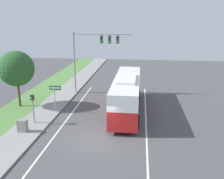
# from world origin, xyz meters

# --- Properties ---
(ground_plane) EXTENTS (80.00, 80.00, 0.00)m
(ground_plane) POSITION_xyz_m (0.00, 0.00, 0.00)
(ground_plane) COLOR #4C4C4F
(sidewalk) EXTENTS (2.80, 80.00, 0.12)m
(sidewalk) POSITION_xyz_m (-6.20, 0.00, 0.06)
(sidewalk) COLOR gray
(sidewalk) RESTS_ON ground_plane
(lane_divider_near) EXTENTS (0.14, 30.00, 0.01)m
(lane_divider_near) POSITION_xyz_m (-3.60, 0.00, 0.00)
(lane_divider_near) COLOR silver
(lane_divider_near) RESTS_ON ground_plane
(lane_divider_far) EXTENTS (0.14, 30.00, 0.01)m
(lane_divider_far) POSITION_xyz_m (3.60, 0.00, 0.00)
(lane_divider_far) COLOR silver
(lane_divider_far) RESTS_ON ground_plane
(bus) EXTENTS (2.59, 12.08, 3.61)m
(bus) POSITION_xyz_m (1.70, 6.67, 1.97)
(bus) COLOR red
(bus) RESTS_ON ground_plane
(signal_gantry) EXTENTS (7.02, 0.41, 7.48)m
(signal_gantry) POSITION_xyz_m (-2.76, 12.29, 5.49)
(signal_gantry) COLOR #939399
(signal_gantry) RESTS_ON ground_plane
(pedestrian_signal) EXTENTS (0.28, 0.34, 2.66)m
(pedestrian_signal) POSITION_xyz_m (-6.13, 2.30, 1.84)
(pedestrian_signal) COLOR #939399
(pedestrian_signal) RESTS_ON ground_plane
(street_sign) EXTENTS (1.14, 0.08, 2.82)m
(street_sign) POSITION_xyz_m (-5.14, 5.12, 1.94)
(street_sign) COLOR #939399
(street_sign) RESTS_ON ground_plane
(utility_cabinet) EXTENTS (0.75, 0.48, 1.00)m
(utility_cabinet) POSITION_xyz_m (-6.33, 0.52, 0.62)
(utility_cabinet) COLOR gray
(utility_cabinet) RESTS_ON sidewalk
(roadside_tree) EXTENTS (3.58, 3.58, 5.78)m
(roadside_tree) POSITION_xyz_m (-9.48, 6.44, 4.08)
(roadside_tree) COLOR brown
(roadside_tree) RESTS_ON grass_verge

